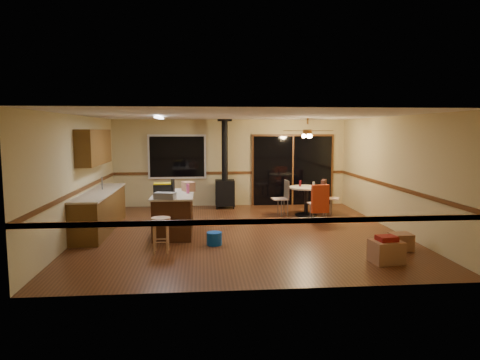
{
  "coord_description": "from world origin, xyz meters",
  "views": [
    {
      "loc": [
        -0.87,
        -9.37,
        2.28
      ],
      "look_at": [
        0.0,
        0.3,
        1.15
      ],
      "focal_mm": 32.0,
      "sensor_mm": 36.0,
      "label": 1
    }
  ],
  "objects": [
    {
      "name": "toolbox_yellow_lid",
      "position": [
        -1.73,
        -0.06,
        1.13
      ],
      "size": [
        0.38,
        0.22,
        0.03
      ],
      "primitive_type": "cube",
      "rotation": [
        0.0,
        0.0,
        0.06
      ],
      "color": "gold",
      "rests_on": "toolbox_black"
    },
    {
      "name": "wall_back",
      "position": [
        0.0,
        3.5,
        1.3
      ],
      "size": [
        7.0,
        0.0,
        7.0
      ],
      "primitive_type": "plane",
      "rotation": [
        1.57,
        0.0,
        0.0
      ],
      "color": "tan",
      "rests_on": "ground"
    },
    {
      "name": "bottle_pink",
      "position": [
        -1.18,
        -0.02,
        1.01
      ],
      "size": [
        0.07,
        0.07,
        0.21
      ],
      "primitive_type": "cylinder",
      "rotation": [
        0.0,
        0.0,
        -0.03
      ],
      "color": "#D84C8C",
      "rests_on": "kitchen_island"
    },
    {
      "name": "sliding_door",
      "position": [
        1.9,
        3.45,
        1.05
      ],
      "size": [
        2.52,
        0.1,
        2.1
      ],
      "primitive_type": "cube",
      "color": "black",
      "rests_on": "ground"
    },
    {
      "name": "lower_cabinets",
      "position": [
        -3.2,
        0.5,
        0.43
      ],
      "size": [
        0.6,
        3.0,
        0.86
      ],
      "primitive_type": "cube",
      "color": "brown",
      "rests_on": "ground"
    },
    {
      "name": "window",
      "position": [
        -1.6,
        3.45,
        1.5
      ],
      "size": [
        1.72,
        0.1,
        1.32
      ],
      "primitive_type": "cube",
      "color": "black",
      "rests_on": "ground"
    },
    {
      "name": "box_corner_b",
      "position": [
        2.92,
        -1.69,
        0.16
      ],
      "size": [
        0.4,
        0.34,
        0.32
      ],
      "primitive_type": "cube",
      "rotation": [
        0.0,
        0.0,
        0.01
      ],
      "color": "#9A6644",
      "rests_on": "floor"
    },
    {
      "name": "wood_stove",
      "position": [
        -0.2,
        3.05,
        0.73
      ],
      "size": [
        0.55,
        0.5,
        2.52
      ],
      "color": "black",
      "rests_on": "ground"
    },
    {
      "name": "floor",
      "position": [
        0.0,
        0.0,
        0.0
      ],
      "size": [
        7.0,
        7.0,
        0.0
      ],
      "primitive_type": "plane",
      "color": "#542C17",
      "rests_on": "ground"
    },
    {
      "name": "upper_cabinets",
      "position": [
        -3.33,
        0.7,
        1.9
      ],
      "size": [
        0.35,
        2.0,
        0.8
      ],
      "primitive_type": "cube",
      "color": "brown",
      "rests_on": "ground"
    },
    {
      "name": "chair_near",
      "position": [
        2.03,
        0.84,
        0.6
      ],
      "size": [
        0.47,
        0.5,
        0.7
      ],
      "color": "#C3A490",
      "rests_on": "ground"
    },
    {
      "name": "glass_red",
      "position": [
        1.76,
        1.82,
        0.86
      ],
      "size": [
        0.08,
        0.08,
        0.17
      ],
      "primitive_type": "cylinder",
      "rotation": [
        0.0,
        0.0,
        -0.27
      ],
      "color": "#590C14",
      "rests_on": "dining_table"
    },
    {
      "name": "bottle_white",
      "position": [
        -1.67,
        0.66,
        0.98
      ],
      "size": [
        0.07,
        0.07,
        0.17
      ],
      "primitive_type": "cylinder",
      "rotation": [
        0.0,
        0.0,
        0.2
      ],
      "color": "white",
      "rests_on": "kitchen_island"
    },
    {
      "name": "glass_cream",
      "position": [
        2.09,
        1.67,
        0.85
      ],
      "size": [
        0.08,
        0.08,
        0.14
      ],
      "primitive_type": "cylinder",
      "rotation": [
        0.0,
        0.0,
        0.36
      ],
      "color": "beige",
      "rests_on": "dining_table"
    },
    {
      "name": "dining_table",
      "position": [
        1.91,
        1.72,
        0.53
      ],
      "size": [
        0.93,
        0.93,
        0.78
      ],
      "color": "black",
      "rests_on": "ground"
    },
    {
      "name": "kitchen_island",
      "position": [
        -1.5,
        0.0,
        0.45
      ],
      "size": [
        0.88,
        1.68,
        0.9
      ],
      "color": "#3C1E0F",
      "rests_on": "ground"
    },
    {
      "name": "countertop",
      "position": [
        -3.2,
        0.5,
        0.88
      ],
      "size": [
        0.64,
        3.04,
        0.04
      ],
      "primitive_type": "cube",
      "color": "#C3B497",
      "rests_on": "lower_cabinets"
    },
    {
      "name": "blue_bucket",
      "position": [
        -0.63,
        -1.0,
        0.13
      ],
      "size": [
        0.4,
        0.4,
        0.26
      ],
      "primitive_type": "cylinder",
      "rotation": [
        0.0,
        0.0,
        0.39
      ],
      "color": "#0C4AB3",
      "rests_on": "floor"
    },
    {
      "name": "ceiling_fan",
      "position": [
        1.91,
        1.72,
        2.21
      ],
      "size": [
        0.24,
        0.24,
        0.55
      ],
      "color": "brown",
      "rests_on": "ceiling"
    },
    {
      "name": "bottle_dark",
      "position": [
        -1.51,
        0.05,
        1.06
      ],
      "size": [
        0.11,
        0.11,
        0.31
      ],
      "primitive_type": "cylinder",
      "rotation": [
        0.0,
        0.0,
        0.23
      ],
      "color": "black",
      "rests_on": "kitchen_island"
    },
    {
      "name": "fluorescent_strip",
      "position": [
        -1.8,
        0.3,
        2.56
      ],
      "size": [
        0.1,
        1.2,
        0.04
      ],
      "primitive_type": "cube",
      "color": "white",
      "rests_on": "ceiling"
    },
    {
      "name": "wall_right",
      "position": [
        3.5,
        0.0,
        1.3
      ],
      "size": [
        0.0,
        7.0,
        7.0
      ],
      "primitive_type": "plane",
      "rotation": [
        1.57,
        0.0,
        -1.57
      ],
      "color": "tan",
      "rests_on": "ground"
    },
    {
      "name": "toolbox_grey",
      "position": [
        -1.62,
        -0.72,
        0.97
      ],
      "size": [
        0.46,
        0.33,
        0.13
      ],
      "primitive_type": "cube",
      "rotation": [
        0.0,
        0.0,
        -0.27
      ],
      "color": "slate",
      "rests_on": "kitchen_island"
    },
    {
      "name": "box_on_island",
      "position": [
        -1.18,
        0.38,
        1.0
      ],
      "size": [
        0.33,
        0.38,
        0.21
      ],
      "primitive_type": "cube",
      "rotation": [
        0.0,
        0.0,
        0.38
      ],
      "color": "#9A6644",
      "rests_on": "kitchen_island"
    },
    {
      "name": "wall_front",
      "position": [
        0.0,
        -3.5,
        1.3
      ],
      "size": [
        7.0,
        0.0,
        7.0
      ],
      "primitive_type": "plane",
      "rotation": [
        -1.57,
        0.0,
        0.0
      ],
      "color": "tan",
      "rests_on": "ground"
    },
    {
      "name": "bar_stool",
      "position": [
        -1.64,
        -1.44,
        0.33
      ],
      "size": [
        0.37,
        0.37,
        0.66
      ],
      "primitive_type": "cylinder",
      "rotation": [
        0.0,
        0.0,
        -0.02
      ],
      "color": "tan",
      "rests_on": "floor"
    },
    {
      "name": "chair_right",
      "position": [
        2.44,
        1.84,
        0.6
      ],
      "size": [
        0.59,
        0.57,
        0.7
      ],
      "color": "#C3A490",
      "rests_on": "ground"
    },
    {
      "name": "toolbox_black",
      "position": [
        -1.73,
        -0.06,
        1.01
      ],
      "size": [
        0.4,
        0.23,
        0.21
      ],
      "primitive_type": "cube",
      "rotation": [
        0.0,
        0.0,
        0.06
      ],
      "color": "black",
      "rests_on": "kitchen_island"
    },
    {
      "name": "chair_rail",
      "position": [
        0.0,
        0.0,
        1.0
      ],
      "size": [
        7.0,
        7.0,
        0.08
      ],
      "primitive_type": null,
      "color": "#552F15",
      "rests_on": "ground"
    },
    {
      "name": "wall_left",
      "position": [
        -3.5,
        0.0,
        1.3
      ],
      "size": [
        0.0,
        7.0,
        7.0
      ],
      "primitive_type": "plane",
      "rotation": [
        1.57,
        0.0,
        1.57
      ],
      "color": "tan",
      "rests_on": "ground"
    },
    {
      "name": "box_under_window",
      "position": [
        -1.8,
        3.1,
        0.21
      ],
      "size": [
        0.61,
        0.52,
        0.43
      ],
      "primitive_type": "cube",
      "rotation": [
        0.0,
        0.0,
        0.19
      ],
      "color": "#9A6644",
      "rests_on": "floor"
    },
    {
      "name": "box_small_red",
      "position": [
        2.3,
        -2.43,
        0.43
      ],
      "size": [
        0.35,
        0.3,
        0.09
      ],
      "primitive_type": "cube",
      "rotation": [
        0.0,
        0.0,
        0.12
      ],
      "color": "maroon",
      "rests_on": "box_corner_a"
    },
    {
      "name": "ceiling",
      "position": [
        0.0,
        0.0,
        2.6
      ],
      "size": [
        7.0,
        7.0,
        0.0
      ],
      "primitive_type": "plane",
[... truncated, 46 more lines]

